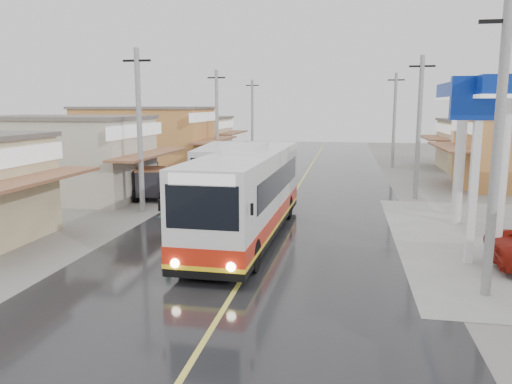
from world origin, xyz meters
The scene contains 11 objects.
ground centered at (0.00, 0.00, 0.00)m, with size 120.00×120.00×0.00m, color slate.
road centered at (0.00, 15.00, 0.01)m, with size 12.00×90.00×0.02m, color black.
centre_line centered at (0.00, 15.00, 0.02)m, with size 0.15×90.00×0.01m, color #D8CC4C.
shopfronts_left centered at (-13.00, 18.00, 0.00)m, with size 11.00×44.00×5.20m, color tan, non-canonical shape.
utility_poles_left centered at (-7.00, 16.00, 0.00)m, with size 1.60×50.00×8.00m, color gray, non-canonical shape.
utility_poles_right centered at (7.00, 15.00, 0.00)m, with size 1.60×36.00×8.00m, color gray, non-canonical shape.
coach_bus centered at (-0.77, 4.98, 1.81)m, with size 2.96×12.06×3.74m.
second_bus centered at (-4.75, 15.99, 1.50)m, with size 3.03×8.53×2.77m.
cyclist centered at (-4.00, 4.48, 0.63)m, with size 1.01×1.89×1.93m.
tricycle_near centered at (-7.78, 12.04, 1.03)m, with size 2.07×2.47×1.81m.
tricycle_far centered at (-9.44, 14.36, 1.03)m, with size 1.87×2.55×1.80m.
Camera 1 is at (3.02, -14.24, 5.26)m, focal length 35.00 mm.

